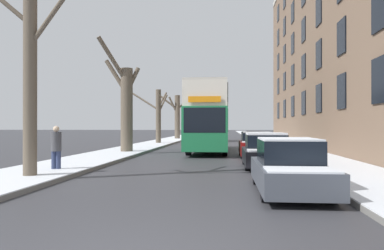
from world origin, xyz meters
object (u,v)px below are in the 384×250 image
bare_tree_left_0 (29,50)px  parked_car_1 (266,152)px  double_decker_bus (209,115)px  pedestrian_left_sidewalk (56,147)px  bare_tree_left_1 (126,105)px  bare_tree_left_3 (177,115)px  parked_car_2 (256,145)px  bare_tree_left_2 (158,114)px  parked_car_0 (289,167)px  oncoming_van (208,129)px

bare_tree_left_0 → parked_car_1: bearing=29.4°
double_decker_bus → pedestrian_left_sidewalk: (-5.04, -11.99, -1.50)m
bare_tree_left_1 → bare_tree_left_3: 24.13m
bare_tree_left_3 → pedestrian_left_sidewalk: bearing=-89.9°
bare_tree_left_1 → parked_car_1: size_ratio=1.79×
parked_car_2 → pedestrian_left_sidewalk: size_ratio=2.38×
bare_tree_left_1 → bare_tree_left_2: (-0.21, 12.05, -0.19)m
parked_car_1 → pedestrian_left_sidewalk: (-7.85, -2.65, 0.29)m
parked_car_0 → pedestrian_left_sidewalk: pedestrian_left_sidewalk is taller
parked_car_1 → oncoming_van: size_ratio=0.70×
bare_tree_left_0 → oncoming_van: (4.15, 31.05, -2.81)m
double_decker_bus → oncoming_van: (-0.94, 17.27, -1.10)m
parked_car_1 → parked_car_2: size_ratio=0.96×
parked_car_1 → pedestrian_left_sidewalk: size_ratio=2.29×
bare_tree_left_1 → double_decker_bus: size_ratio=0.66×
bare_tree_left_0 → parked_car_0: size_ratio=1.91×
bare_tree_left_2 → parked_car_1: size_ratio=1.30×
parked_car_1 → parked_car_2: (0.00, 5.25, 0.00)m
bare_tree_left_2 → parked_car_1: bare_tree_left_2 is taller
bare_tree_left_0 → bare_tree_left_3: 35.56m
bare_tree_left_0 → bare_tree_left_2: size_ratio=1.60×
parked_car_2 → bare_tree_left_0: bearing=-129.1°
bare_tree_left_0 → oncoming_van: bare_tree_left_0 is taller
bare_tree_left_3 → parked_car_0: bare_tree_left_3 is taller
oncoming_van → bare_tree_left_0: bearing=-97.6°
bare_tree_left_0 → bare_tree_left_3: bare_tree_left_0 is taller
parked_car_2 → pedestrian_left_sidewalk: (-7.85, -7.90, 0.29)m
bare_tree_left_2 → parked_car_2: 16.13m
parked_car_0 → pedestrian_left_sidewalk: bearing=157.7°
double_decker_bus → oncoming_van: double_decker_bus is taller
bare_tree_left_0 → pedestrian_left_sidewalk: bare_tree_left_0 is taller
bare_tree_left_1 → parked_car_1: (7.91, -6.97, -2.37)m
double_decker_bus → parked_car_1: (2.81, -9.34, -1.79)m
double_decker_bus → bare_tree_left_1: bearing=-155.1°
oncoming_van → bare_tree_left_1: bearing=-102.0°
oncoming_van → double_decker_bus: bearing=-86.9°
bare_tree_left_1 → parked_car_0: bearing=-58.4°
bare_tree_left_3 → double_decker_bus: size_ratio=0.56×
bare_tree_left_3 → oncoming_van: size_ratio=1.06×
bare_tree_left_2 → bare_tree_left_3: bearing=88.9°
bare_tree_left_0 → parked_car_0: bare_tree_left_0 is taller
double_decker_bus → oncoming_van: bearing=93.1°
double_decker_bus → pedestrian_left_sidewalk: 13.09m
double_decker_bus → parked_car_2: (2.81, -4.08, -1.79)m
oncoming_van → pedestrian_left_sidewalk: size_ratio=3.27×
parked_car_2 → double_decker_bus: bearing=124.5°
parked_car_0 → pedestrian_left_sidewalk: size_ratio=2.49×
pedestrian_left_sidewalk → bare_tree_left_1: bearing=88.8°
bare_tree_left_1 → oncoming_van: bare_tree_left_1 is taller
bare_tree_left_3 → oncoming_van: bare_tree_left_3 is taller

